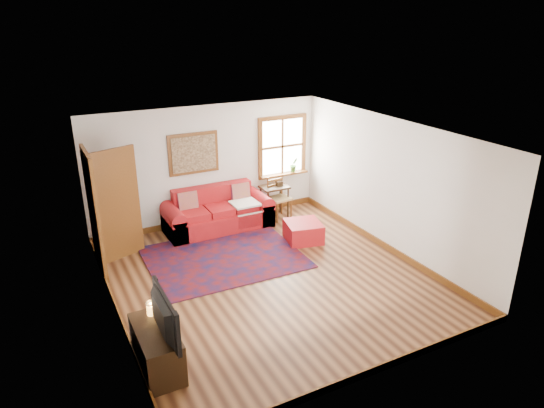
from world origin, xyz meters
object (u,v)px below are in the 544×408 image
red_leather_sofa (218,215)px  ladder_back_chair (278,196)px  side_table (274,192)px  media_cabinet (157,349)px  red_ottoman (303,232)px

red_leather_sofa → ladder_back_chair: size_ratio=2.37×
side_table → media_cabinet: size_ratio=0.69×
red_leather_sofa → media_cabinet: bearing=-121.6°
red_ottoman → red_leather_sofa: bearing=145.6°
red_ottoman → ladder_back_chair: (0.11, 1.26, 0.31)m
red_leather_sofa → side_table: 1.36m
red_ottoman → media_cabinet: (-3.53, -2.34, 0.09)m
red_ottoman → side_table: size_ratio=0.95×
ladder_back_chair → media_cabinet: size_ratio=0.91×
side_table → ladder_back_chair: (0.04, -0.09, -0.08)m
side_table → red_leather_sofa: bearing=180.0°
side_table → media_cabinet: (-3.60, -3.69, -0.30)m
red_ottoman → side_table: (0.07, 1.35, 0.39)m
side_table → red_ottoman: bearing=-92.8°
red_leather_sofa → red_ottoman: size_ratio=3.29×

